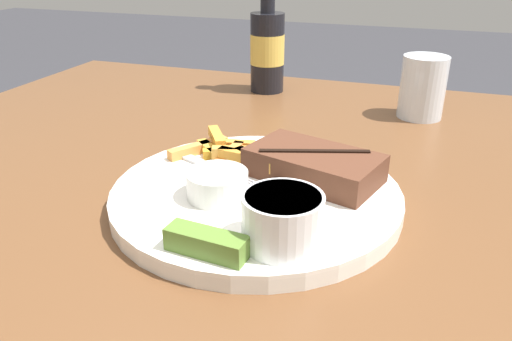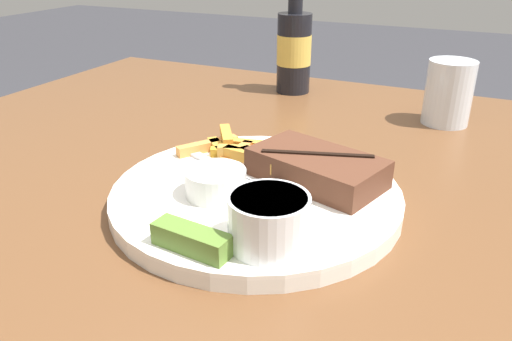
{
  "view_description": "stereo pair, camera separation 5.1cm",
  "coord_description": "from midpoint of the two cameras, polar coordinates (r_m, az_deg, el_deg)",
  "views": [
    {
      "loc": [
        0.15,
        -0.44,
        0.98
      ],
      "look_at": [
        0.0,
        0.0,
        0.76
      ],
      "focal_mm": 35.0,
      "sensor_mm": 36.0,
      "label": 1
    },
    {
      "loc": [
        0.2,
        -0.42,
        0.98
      ],
      "look_at": [
        0.0,
        0.0,
        0.76
      ],
      "focal_mm": 35.0,
      "sensor_mm": 36.0,
      "label": 2
    }
  ],
  "objects": [
    {
      "name": "dining_table",
      "position": [
        0.57,
        -2.6,
        -10.95
      ],
      "size": [
        1.15,
        1.05,
        0.73
      ],
      "color": "brown",
      "rests_on": "ground_plane"
    },
    {
      "name": "dinner_plate",
      "position": [
        0.53,
        -2.79,
        -2.93
      ],
      "size": [
        0.3,
        0.3,
        0.02
      ],
      "color": "white",
      "rests_on": "dining_table"
    },
    {
      "name": "steak_portion",
      "position": [
        0.54,
        3.92,
        0.58
      ],
      "size": [
        0.16,
        0.11,
        0.03
      ],
      "color": "#512D1E",
      "rests_on": "dinner_plate"
    },
    {
      "name": "fries_pile",
      "position": [
        0.59,
        -5.78,
        2.18
      ],
      "size": [
        0.14,
        0.09,
        0.02
      ],
      "color": "gold",
      "rests_on": "dinner_plate"
    },
    {
      "name": "coleslaw_cup",
      "position": [
        0.42,
        -0.45,
        -5.41
      ],
      "size": [
        0.07,
        0.07,
        0.05
      ],
      "color": "white",
      "rests_on": "dinner_plate"
    },
    {
      "name": "dipping_sauce_cup",
      "position": [
        0.5,
        -7.38,
        -1.5
      ],
      "size": [
        0.06,
        0.06,
        0.03
      ],
      "color": "silver",
      "rests_on": "dinner_plate"
    },
    {
      "name": "pickle_spear",
      "position": [
        0.42,
        -9.39,
        -8.25
      ],
      "size": [
        0.07,
        0.03,
        0.02
      ],
      "color": "#567A2D",
      "rests_on": "dinner_plate"
    },
    {
      "name": "fork_utensil",
      "position": [
        0.58,
        -8.38,
        0.6
      ],
      "size": [
        0.13,
        0.07,
        0.0
      ],
      "rotation": [
        0.0,
        0.0,
        5.86
      ],
      "color": "#B7B7BC",
      "rests_on": "dinner_plate"
    },
    {
      "name": "knife_utensil",
      "position": [
        0.54,
        1.0,
        -0.74
      ],
      "size": [
        0.05,
        0.17,
        0.01
      ],
      "rotation": [
        0.0,
        0.0,
        1.39
      ],
      "color": "#B7B7BC",
      "rests_on": "dinner_plate"
    },
    {
      "name": "beer_bottle",
      "position": [
        0.91,
        -0.35,
        13.9
      ],
      "size": [
        0.06,
        0.06,
        0.22
      ],
      "color": "black",
      "rests_on": "dining_table"
    },
    {
      "name": "drinking_glass",
      "position": [
        0.81,
        16.79,
        9.07
      ],
      "size": [
        0.07,
        0.07,
        0.1
      ],
      "color": "silver",
      "rests_on": "dining_table"
    }
  ]
}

